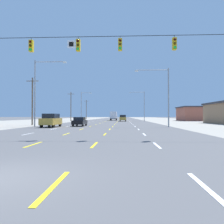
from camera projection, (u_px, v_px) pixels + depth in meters
ground_plane at (112, 121)px, 71.82m from camera, size 572.00×572.00×0.00m
lot_apron_left at (36, 121)px, 73.02m from camera, size 28.00×440.00×0.01m
lot_apron_right at (192, 121)px, 70.62m from camera, size 28.00×440.00×0.01m
lane_markings at (116, 119)px, 110.27m from camera, size 10.64×227.60×0.01m
signal_span_wire at (79, 69)px, 17.72m from camera, size 26.77×0.53×8.76m
suv_far_left_nearest at (51, 120)px, 33.39m from camera, size 1.98×4.90×1.98m
sedan_inner_left_near at (80, 121)px, 36.77m from camera, size 1.80×4.50×1.46m
suv_inner_right_mid at (123, 118)px, 69.72m from camera, size 1.98×4.90×1.98m
box_truck_center_turn_midfar at (114, 115)px, 83.97m from camera, size 2.40×7.20×3.23m
hatchback_inner_right_far at (123, 118)px, 92.82m from camera, size 1.72×3.90×1.54m
sedan_inner_right_farther at (124, 118)px, 102.82m from camera, size 1.80×4.50×1.46m
storefront_right_row_2 at (196, 114)px, 77.40m from camera, size 11.38×13.07×4.83m
streetlight_left_row_0 at (38, 88)px, 34.85m from camera, size 4.96×0.26×10.20m
streetlight_right_row_0 at (164, 92)px, 33.91m from camera, size 5.12×0.26×8.79m
streetlight_left_row_1 at (82, 104)px, 73.56m from camera, size 3.45×0.26×9.41m
streetlight_right_row_1 at (143, 104)px, 72.62m from camera, size 4.81×0.26×9.51m
utility_pole_left_row_0 at (32, 100)px, 40.68m from camera, size 2.20×0.26×8.51m
utility_pole_left_row_1 at (71, 106)px, 73.55m from camera, size 2.20×0.26×9.36m
utility_pole_left_row_2 at (86, 109)px, 110.61m from camera, size 2.20×0.26×9.44m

